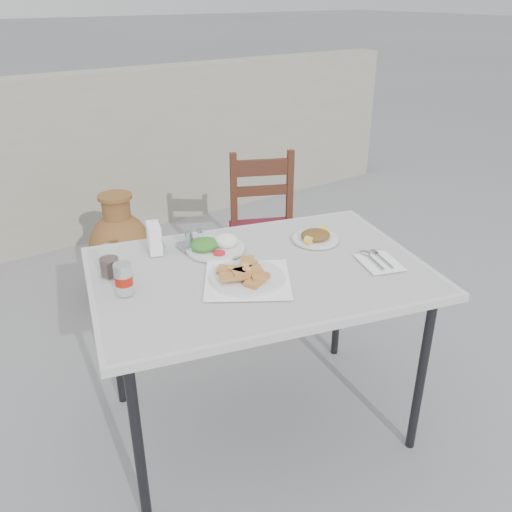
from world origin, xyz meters
TOP-DOWN VIEW (x-y plane):
  - ground at (0.00, 0.00)m, footprint 80.00×80.00m
  - cafe_table at (0.00, 0.09)m, footprint 1.44×1.15m
  - pide_plate at (-0.09, 0.04)m, footprint 0.42×0.42m
  - salad_rice_plate at (-0.05, 0.33)m, footprint 0.24×0.24m
  - salad_chopped_plate at (0.34, 0.16)m, footprint 0.20×0.20m
  - soda_can at (-0.49, 0.21)m, footprint 0.06×0.06m
  - cola_glass at (-0.48, 0.37)m, footprint 0.08×0.08m
  - napkin_holder at (-0.25, 0.45)m, footprint 0.08×0.11m
  - condiment_caddy at (-0.11, 0.40)m, footprint 0.12×0.10m
  - cutlery_napkin at (0.41, -0.13)m, footprint 0.19×0.22m
  - chair at (0.66, 0.94)m, footprint 0.52×0.52m
  - terracotta_urn at (-0.03, 1.46)m, footprint 0.38×0.38m
  - back_wall at (0.00, 2.50)m, footprint 6.00×0.25m

SIDE VIEW (x-z plane):
  - ground at x=0.00m, z-range 0.00..0.00m
  - terracotta_urn at x=-0.03m, z-range -0.02..0.64m
  - chair at x=0.66m, z-range 0.02..0.90m
  - back_wall at x=0.00m, z-range 0.00..1.20m
  - cafe_table at x=0.00m, z-range 0.33..1.09m
  - cutlery_napkin at x=0.41m, z-range 0.76..0.77m
  - salad_chopped_plate at x=0.34m, z-range 0.76..0.80m
  - salad_rice_plate at x=-0.05m, z-range 0.76..0.82m
  - condiment_caddy at x=-0.11m, z-range 0.75..0.83m
  - pide_plate at x=-0.09m, z-range 0.76..0.82m
  - cola_glass at x=-0.48m, z-range 0.76..0.87m
  - soda_can at x=-0.49m, z-range 0.76..0.88m
  - napkin_holder at x=-0.25m, z-range 0.76..0.88m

